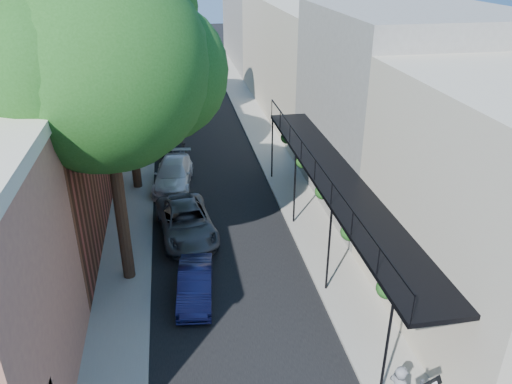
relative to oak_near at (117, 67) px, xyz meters
name	(u,v)px	position (x,y,z in m)	size (l,w,h in m)	color
road_surface	(197,116)	(3.37, 19.74, -7.87)	(6.00, 64.00, 0.01)	black
sidewalk_left	(142,118)	(-0.63, 19.74, -7.82)	(2.00, 64.00, 0.12)	gray
sidewalk_right	(249,112)	(7.37, 19.74, -7.82)	(2.00, 64.00, 0.12)	gray
buildings_left	(51,56)	(-5.93, 18.50, -2.94)	(10.10, 59.10, 12.00)	tan
buildings_right	(318,53)	(12.36, 19.23, -3.45)	(9.80, 55.00, 10.00)	#B8B198
oak_near	(117,67)	(0.00, 0.00, 0.00)	(7.48, 6.80, 11.42)	black
oak_mid	(131,49)	(-0.05, 7.97, -0.82)	(6.60, 6.00, 10.20)	black
oak_far	(138,2)	(0.01, 17.01, 0.38)	(7.70, 7.00, 11.90)	black
parked_car_b	(195,285)	(1.97, -1.83, -7.32)	(1.18, 3.37, 1.11)	#14153F
parked_car_c	(186,222)	(1.86, 2.55, -7.21)	(2.21, 4.79, 1.33)	#4D4E53
parked_car_d	(173,174)	(1.43, 7.75, -7.22)	(1.84, 4.52, 1.31)	silver
parked_car_e	(172,145)	(1.46, 12.14, -7.26)	(1.47, 3.65, 1.24)	black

